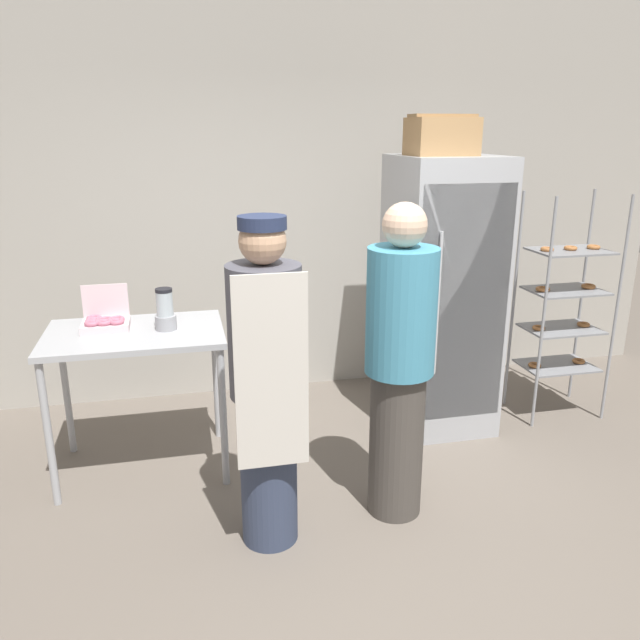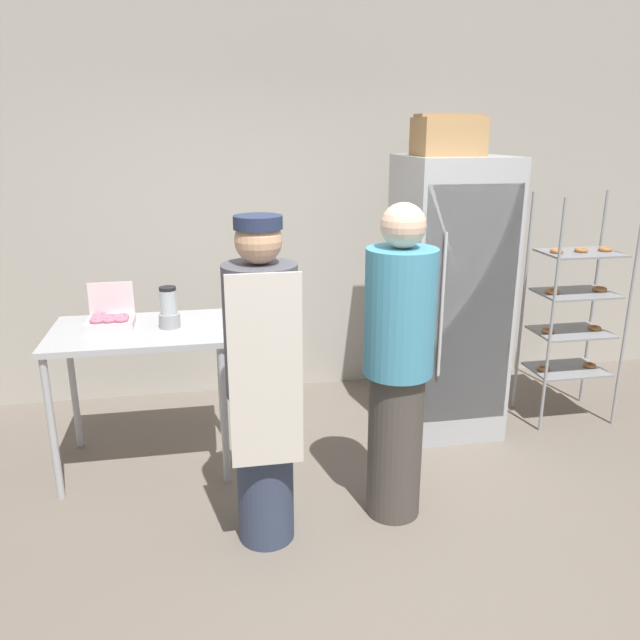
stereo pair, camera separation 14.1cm
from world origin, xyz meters
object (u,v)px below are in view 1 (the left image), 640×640
(donut_box, at_px, (105,322))
(blender_pitcher, at_px, (165,311))
(refrigerator, at_px, (441,296))
(person_customer, at_px, (399,364))
(cardboard_storage_box, at_px, (442,136))
(person_baker, at_px, (266,383))
(baking_rack, at_px, (563,308))

(donut_box, bearing_deg, blender_pitcher, -12.19)
(refrigerator, height_order, donut_box, refrigerator)
(donut_box, relative_size, person_customer, 0.16)
(donut_box, bearing_deg, cardboard_storage_box, 2.41)
(person_baker, bearing_deg, person_customer, 7.87)
(refrigerator, bearing_deg, person_baker, -141.50)
(refrigerator, distance_m, person_baker, 1.79)
(baking_rack, bearing_deg, person_customer, -149.37)
(cardboard_storage_box, xyz_separation_m, person_baker, (-1.32, -1.07, -1.15))
(refrigerator, relative_size, person_baker, 1.12)
(donut_box, distance_m, person_customer, 1.80)
(refrigerator, xyz_separation_m, person_baker, (-1.40, -1.12, -0.07))
(cardboard_storage_box, distance_m, person_customer, 1.62)
(person_customer, bearing_deg, donut_box, 150.82)
(baking_rack, bearing_deg, cardboard_storage_box, 179.79)
(cardboard_storage_box, height_order, person_customer, cardboard_storage_box)
(refrigerator, xyz_separation_m, blender_pitcher, (-1.88, -0.22, 0.07))
(refrigerator, distance_m, cardboard_storage_box, 1.09)
(baking_rack, relative_size, person_customer, 0.95)
(refrigerator, height_order, cardboard_storage_box, cardboard_storage_box)
(baking_rack, bearing_deg, person_baker, -155.68)
(refrigerator, distance_m, baking_rack, 0.96)
(refrigerator, bearing_deg, baking_rack, -3.15)
(donut_box, distance_m, person_baker, 1.29)
(blender_pitcher, bearing_deg, donut_box, 167.81)
(donut_box, relative_size, blender_pitcher, 1.09)
(blender_pitcher, relative_size, person_customer, 0.15)
(refrigerator, xyz_separation_m, cardboard_storage_box, (-0.08, -0.05, 1.08))
(refrigerator, bearing_deg, blender_pitcher, -173.43)
(baking_rack, xyz_separation_m, person_customer, (-1.63, -0.96, 0.06))
(baking_rack, distance_m, blender_pitcher, 2.85)
(blender_pitcher, bearing_deg, person_customer, -33.45)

